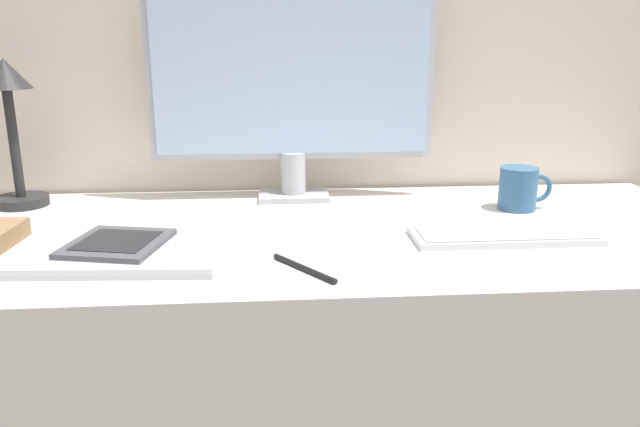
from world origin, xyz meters
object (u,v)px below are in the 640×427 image
monitor (292,78)px  laptop (120,251)px  ereader (117,243)px  desk_lamp (10,114)px  pen (304,268)px  coffee_mug (519,188)px  keyboard (504,236)px

monitor → laptop: bearing=-129.1°
monitor → ereader: 0.53m
desk_lamp → ereader: bearing=-50.9°
laptop → desk_lamp: desk_lamp is taller
pen → ereader: bearing=163.0°
ereader → pen: (0.30, -0.09, -0.02)m
monitor → pen: (-0.00, -0.45, -0.26)m
desk_lamp → pen: bearing=-36.9°
coffee_mug → pen: (-0.46, -0.32, -0.04)m
monitor → pen: monitor is taller
monitor → pen: bearing=-90.2°
desk_lamp → pen: 0.74m
keyboard → coffee_mug: size_ratio=2.92×
keyboard → desk_lamp: 1.00m
keyboard → ereader: (-0.66, -0.04, 0.02)m
laptop → ereader: (-0.00, 0.00, 0.01)m
ereader → desk_lamp: desk_lamp is taller
monitor → laptop: size_ratio=1.78×
monitor → keyboard: 0.55m
monitor → desk_lamp: bearing=-177.8°
laptop → pen: size_ratio=2.79×
monitor → laptop: (-0.30, -0.36, -0.25)m
desk_lamp → keyboard: bearing=-18.0°
keyboard → ereader: bearing=-176.9°
laptop → desk_lamp: (-0.28, 0.34, 0.18)m
desk_lamp → coffee_mug: bearing=-6.1°
keyboard → coffee_mug: (0.10, 0.19, 0.04)m
laptop → coffee_mug: size_ratio=3.08×
monitor → coffee_mug: monitor is taller
pen → desk_lamp: bearing=143.1°
keyboard → coffee_mug: bearing=62.4°
ereader → pen: size_ratio=1.51×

